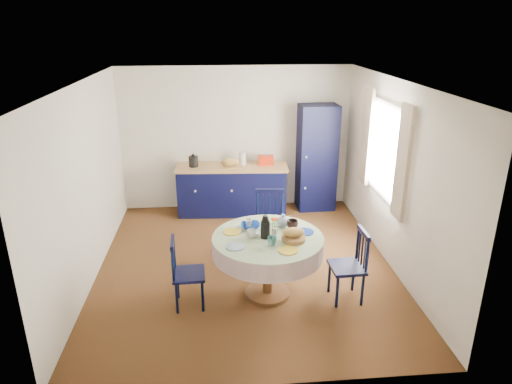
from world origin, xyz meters
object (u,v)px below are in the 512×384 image
dining_table (268,246)px  mug_c (293,224)px  chair_left (186,272)px  chair_far (269,225)px  mug_d (248,223)px  mug_a (251,233)px  kitchen_counter (232,189)px  cobalt_bowl (250,226)px  pantry_cabinet (317,158)px  chair_right (350,265)px  mug_b (272,241)px

dining_table → mug_c: 0.42m
chair_left → chair_far: chair_far is taller
dining_table → mug_d: (-0.22, 0.32, 0.17)m
mug_a → mug_c: (0.52, 0.19, 0.01)m
mug_c → kitchen_counter: bearing=104.8°
mug_d → cobalt_bowl: 0.06m
pantry_cabinet → cobalt_bowl: bearing=-121.0°
chair_far → cobalt_bowl: 0.85m
chair_far → pantry_cabinet: bearing=65.3°
kitchen_counter → chair_right: kitchen_counter is taller
kitchen_counter → mug_b: bearing=-79.5°
chair_right → mug_a: chair_right is taller
pantry_cabinet → mug_c: size_ratio=13.56×
chair_left → mug_a: (0.78, 0.13, 0.41)m
pantry_cabinet → chair_left: size_ratio=2.15×
dining_table → mug_a: 0.26m
mug_a → mug_d: bearing=92.7°
pantry_cabinet → chair_right: size_ratio=2.06×
pantry_cabinet → chair_far: pantry_cabinet is taller
chair_far → mug_b: (-0.11, -1.19, 0.35)m
chair_right → cobalt_bowl: (-1.16, 0.42, 0.37)m
chair_far → mug_c: bearing=-70.6°
chair_far → mug_a: (-0.33, -0.97, 0.35)m
chair_left → mug_b: 1.09m
dining_table → chair_right: size_ratio=1.46×
kitchen_counter → chair_left: kitchen_counter is taller
chair_right → cobalt_bowl: 1.29m
mug_a → mug_d: (-0.01, 0.31, -0.00)m
chair_left → chair_right: 1.95m
pantry_cabinet → chair_far: bearing=-122.7°
dining_table → mug_b: (0.02, -0.21, 0.17)m
chair_far → dining_table: bearing=-92.0°
mug_a → cobalt_bowl: (0.01, 0.25, -0.02)m
dining_table → chair_left: bearing=-173.2°
chair_left → chair_far: size_ratio=0.88×
chair_right → mug_b: (-0.95, -0.06, 0.39)m
dining_table → cobalt_bowl: 0.36m
cobalt_bowl → mug_a: bearing=-92.0°
dining_table → mug_a: size_ratio=11.35×
chair_far → chair_right: bearing=-48.0°
chair_right → kitchen_counter: bearing=-157.6°
pantry_cabinet → mug_a: bearing=-118.9°
mug_c → mug_d: size_ratio=1.41×
cobalt_bowl → chair_right: bearing=-19.8°
mug_a → cobalt_bowl: bearing=88.0°
mug_b → chair_right: bearing=3.5°
mug_c → mug_b: bearing=-126.1°
chair_far → kitchen_counter: bearing=110.8°
chair_far → cobalt_bowl: chair_far is taller
kitchen_counter → mug_c: size_ratio=14.18×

